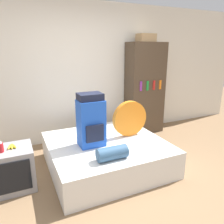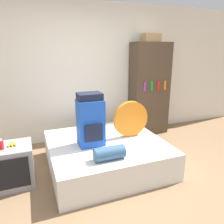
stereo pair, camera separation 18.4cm
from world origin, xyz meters
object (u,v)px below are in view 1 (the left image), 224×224
at_px(cardboard_box, 146,38).
at_px(backpack, 91,121).
at_px(canister, 0,147).
at_px(tent_bag, 130,119).
at_px(sleeping_roll, 112,153).
at_px(bookshelf, 145,89).
at_px(television, 11,169).

bearing_deg(cardboard_box, backpack, -145.19).
bearing_deg(canister, tent_bag, 3.65).
bearing_deg(backpack, canister, -178.66).
bearing_deg(tent_bag, sleeping_roll, -133.85).
relative_size(tent_bag, bookshelf, 0.30).
height_order(tent_bag, sleeping_roll, tent_bag).
xyz_separation_m(sleeping_roll, cardboard_box, (1.49, 1.61, 1.47)).
height_order(backpack, canister, backpack).
distance_m(television, canister, 0.35).
distance_m(backpack, bookshelf, 1.91).
bearing_deg(sleeping_roll, bookshelf, 46.78).
height_order(television, canister, canister).
bearing_deg(backpack, tent_bag, 7.62).
bearing_deg(bookshelf, television, -158.60).
xyz_separation_m(backpack, bookshelf, (1.57, 1.06, 0.16)).
bearing_deg(backpack, bookshelf, 33.98).
distance_m(backpack, sleeping_roll, 0.60).
xyz_separation_m(tent_bag, television, (-1.76, -0.07, -0.41)).
distance_m(bookshelf, cardboard_box, 1.02).
bearing_deg(backpack, cardboard_box, 34.81).
xyz_separation_m(backpack, television, (-1.09, 0.02, -0.50)).
height_order(backpack, cardboard_box, cardboard_box).
relative_size(sleeping_roll, canister, 3.03).
xyz_separation_m(tent_bag, canister, (-1.84, -0.12, -0.08)).
distance_m(television, cardboard_box, 3.33).
relative_size(television, bookshelf, 0.30).
bearing_deg(television, bookshelf, 21.40).
distance_m(canister, bookshelf, 2.97).
distance_m(tent_bag, television, 1.81).
height_order(television, bookshelf, bookshelf).
distance_m(sleeping_roll, canister, 1.35).
relative_size(sleeping_roll, television, 0.71).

